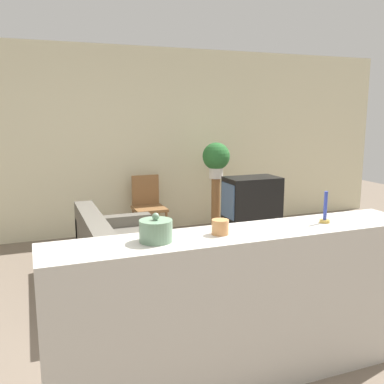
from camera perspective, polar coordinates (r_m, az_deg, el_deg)
The scene contains 12 objects.
ground_plane at distance 3.50m, azimuth 2.98°, elevation -19.86°, with size 14.00×14.00×0.00m, color #756656.
wall_back at distance 6.32m, azimuth -9.75°, elevation 6.61°, with size 9.00×0.06×2.70m.
couch at distance 4.44m, azimuth -8.73°, elevation -9.30°, with size 0.88×1.83×0.76m.
tv_stand at distance 5.65m, azimuth 7.89°, elevation -5.69°, with size 0.72×0.45×0.40m.
television at distance 5.53m, azimuth 7.95°, elevation -0.91°, with size 0.69×0.42×0.56m.
wooden_chair at distance 6.15m, azimuth -5.90°, elevation -1.52°, with size 0.44×0.44×0.88m.
plant_stand at distance 6.26m, azimuth 3.17°, elevation -1.92°, with size 0.13×0.13×0.83m.
potted_plant at distance 6.15m, azimuth 3.24°, elevation 4.58°, with size 0.39×0.39×0.52m.
foreground_counter at distance 2.93m, azimuth 6.54°, elevation -14.99°, with size 2.51×0.44×1.03m.
decorative_bowl at distance 2.52m, azimuth -4.84°, elevation -5.14°, with size 0.20×0.20×0.17m.
candle_jar at distance 2.67m, azimuth 3.78°, elevation -4.68°, with size 0.11×0.11×0.09m.
candlestick at distance 3.07m, azimuth 17.32°, elevation -2.68°, with size 0.07×0.07×0.22m.
Camera 1 is at (-1.24, -2.75, 1.78)m, focal length 40.00 mm.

